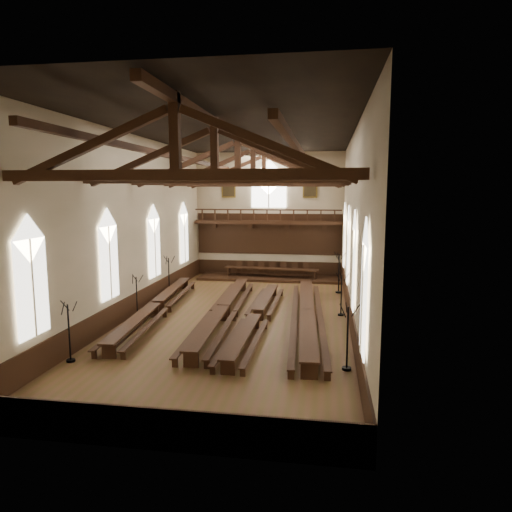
{
  "coord_description": "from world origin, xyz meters",
  "views": [
    {
      "loc": [
        4.66,
        -23.81,
        6.9
      ],
      "look_at": [
        0.73,
        1.5,
        3.25
      ],
      "focal_mm": 32.0,
      "sensor_mm": 36.0,
      "label": 1
    }
  ],
  "objects": [
    {
      "name": "end_window",
      "position": [
        0.0,
        12.9,
        7.22
      ],
      "size": [
        2.8,
        0.12,
        3.8
      ],
      "color": "white",
      "rests_on": "room_walls"
    },
    {
      "name": "refectory_row_d",
      "position": [
        3.74,
        -0.58,
        0.59
      ],
      "size": [
        2.05,
        15.03,
        0.81
      ],
      "color": "#3C1E13",
      "rests_on": "ground"
    },
    {
      "name": "roof_trusses",
      "position": [
        0.0,
        -0.0,
        8.22
      ],
      "size": [
        11.7,
        25.7,
        2.8
      ],
      "color": "#3C1E13",
      "rests_on": "room_walls"
    },
    {
      "name": "refectory_row_b",
      "position": [
        -0.82,
        -0.26,
        0.57
      ],
      "size": [
        1.89,
        14.72,
        0.78
      ],
      "color": "#3C1E13",
      "rests_on": "ground"
    },
    {
      "name": "candelabrum_right_near",
      "position": [
        5.55,
        -6.52,
        0.81
      ],
      "size": [
        0.79,
        0.78,
        2.67
      ],
      "color": "black",
      "rests_on": "ground"
    },
    {
      "name": "candelabrum_left_far",
      "position": [
        -5.55,
        4.49,
        0.82
      ],
      "size": [
        0.82,
        0.77,
        2.71
      ],
      "color": "black",
      "rests_on": "ground"
    },
    {
      "name": "side_windows",
      "position": [
        -0.0,
        -0.0,
        3.74
      ],
      "size": [
        11.85,
        19.8,
        4.5
      ],
      "color": "silver",
      "rests_on": "room_walls"
    },
    {
      "name": "candelabrum_right_mid",
      "position": [
        5.55,
        1.43,
        0.74
      ],
      "size": [
        0.73,
        0.72,
        2.44
      ],
      "color": "black",
      "rests_on": "ground"
    },
    {
      "name": "wainscot_band",
      "position": [
        0.0,
        0.0,
        0.6
      ],
      "size": [
        12.0,
        26.0,
        1.2
      ],
      "color": "#341C0F",
      "rests_on": "ground"
    },
    {
      "name": "candelabrum_right_far",
      "position": [
        5.55,
        7.18,
        0.86
      ],
      "size": [
        0.84,
        0.85,
        2.84
      ],
      "color": "black",
      "rests_on": "ground"
    },
    {
      "name": "high_table",
      "position": [
        0.4,
        11.4,
        0.78
      ],
      "size": [
        7.5,
        1.39,
        0.7
      ],
      "color": "#3C1E13",
      "rests_on": "dais"
    },
    {
      "name": "ground",
      "position": [
        0.0,
        0.0,
        0.0
      ],
      "size": [
        26.0,
        26.0,
        0.0
      ],
      "primitive_type": "plane",
      "color": "brown",
      "rests_on": "ground"
    },
    {
      "name": "minstrels_gallery",
      "position": [
        0.0,
        12.66,
        3.91
      ],
      "size": [
        11.8,
        1.24,
        3.7
      ],
      "color": "#3C1E13",
      "rests_on": "room_walls"
    },
    {
      "name": "dais",
      "position": [
        0.4,
        11.4,
        0.09
      ],
      "size": [
        11.4,
        2.84,
        0.19
      ],
      "primitive_type": "cube",
      "color": "#341C0F",
      "rests_on": "ground"
    },
    {
      "name": "refectory_row_c",
      "position": [
        1.14,
        -1.07,
        0.51
      ],
      "size": [
        1.48,
        13.98,
        0.7
      ],
      "color": "#3C1E13",
      "rests_on": "ground"
    },
    {
      "name": "candelabrum_left_near",
      "position": [
        -5.55,
        -7.38,
        0.77
      ],
      "size": [
        0.77,
        0.72,
        2.54
      ],
      "color": "black",
      "rests_on": "ground"
    },
    {
      "name": "refectory_row_a",
      "position": [
        -4.75,
        -0.0,
        0.55
      ],
      "size": [
        2.1,
        14.48,
        0.75
      ],
      "color": "#3C1E13",
      "rests_on": "ground"
    },
    {
      "name": "high_chairs",
      "position": [
        0.4,
        12.14,
        0.78
      ],
      "size": [
        5.9,
        0.51,
        1.08
      ],
      "color": "#3C1E13",
      "rests_on": "dais"
    },
    {
      "name": "room_walls",
      "position": [
        0.0,
        0.0,
        6.46
      ],
      "size": [
        26.0,
        26.0,
        26.0
      ],
      "color": "beige",
      "rests_on": "ground"
    },
    {
      "name": "candelabrum_left_mid",
      "position": [
        -5.55,
        -0.7,
        0.73
      ],
      "size": [
        0.69,
        0.73,
        2.4
      ],
      "color": "black",
      "rests_on": "ground"
    },
    {
      "name": "portraits",
      "position": [
        0.0,
        12.9,
        7.1
      ],
      "size": [
        7.75,
        0.09,
        1.45
      ],
      "color": "brown",
      "rests_on": "room_walls"
    }
  ]
}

